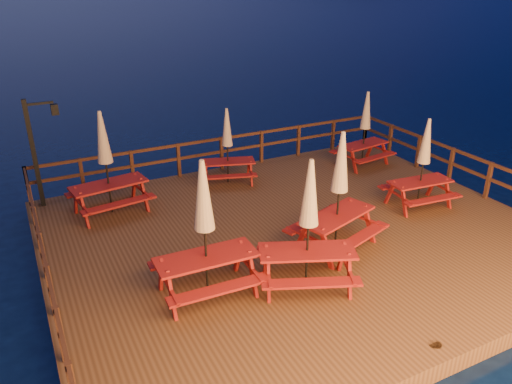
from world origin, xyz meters
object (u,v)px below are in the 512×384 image
picnic_table_1 (423,162)px  picnic_table_2 (339,190)px  lamp_post (38,143)px  picnic_table_0 (365,128)px

picnic_table_1 → picnic_table_2: size_ratio=0.88×
lamp_post → picnic_table_1: (9.14, -4.73, -0.50)m
picnic_table_0 → picnic_table_2: (-3.97, -4.09, 0.19)m
picnic_table_0 → picnic_table_2: 5.70m
lamp_post → picnic_table_0: size_ratio=1.21×
lamp_post → picnic_table_1: bearing=-27.4°
lamp_post → picnic_table_0: bearing=-8.5°
lamp_post → picnic_table_2: size_ratio=1.06×
picnic_table_0 → picnic_table_2: bearing=-142.0°
picnic_table_0 → lamp_post: bearing=163.7°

